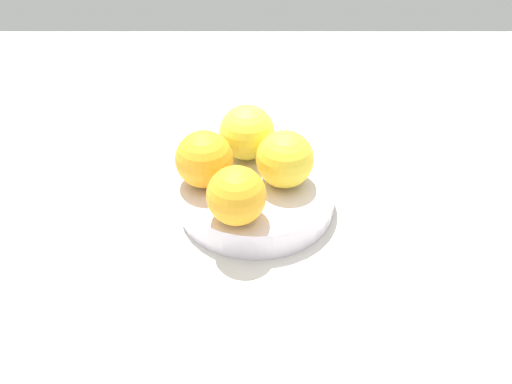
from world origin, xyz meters
The scene contains 6 objects.
ground_plane centered at (0.00, 0.00, -1.00)cm, with size 110.00×110.00×2.00cm, color silver.
fruit_bowl centered at (0.00, 0.00, 1.72)cm, with size 19.23×19.23×3.63cm.
orange_in_bowl_0 centered at (5.74, 1.14, 7.13)cm, with size 7.00×7.00×7.00cm, color yellow.
orange_in_bowl_1 centered at (-0.20, 6.09, 7.07)cm, with size 6.87×6.87×6.87cm, color #F9A823.
orange_in_bowl_2 centered at (0.42, -3.39, 7.07)cm, with size 6.87×6.87×6.87cm, color yellow.
orange_in_bowl_3 centered at (-6.64, 2.12, 6.93)cm, with size 6.60×6.60×6.60cm, color #F9A823.
Camera 1 is at (-54.04, -0.00, 44.88)cm, focal length 39.47 mm.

